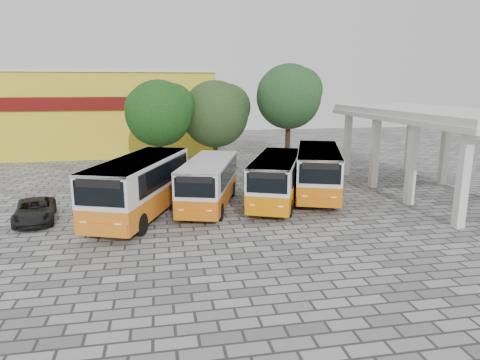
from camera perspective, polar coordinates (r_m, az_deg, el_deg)
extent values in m
plane|color=#5E5E5E|center=(22.33, 6.67, -5.46)|extent=(90.00, 90.00, 0.00)
cube|color=silver|center=(23.21, 27.62, 0.25)|extent=(0.45, 0.45, 5.00)
cube|color=silver|center=(34.19, 14.14, 4.84)|extent=(0.45, 0.45, 5.00)
cube|color=silver|center=(36.72, 21.70, 4.85)|extent=(0.45, 0.45, 5.00)
cube|color=silver|center=(29.63, 24.46, 8.22)|extent=(6.60, 15.60, 0.40)
cube|color=silver|center=(29.66, 24.40, 7.55)|extent=(6.80, 15.80, 0.30)
cube|color=gold|center=(46.53, -16.54, 8.52)|extent=(20.00, 10.00, 8.00)
cube|color=#590C0A|center=(41.40, -17.31, 9.70)|extent=(20.00, 0.20, 1.20)
cube|color=silver|center=(46.46, -16.87, 13.63)|extent=(20.40, 10.40, 0.30)
cube|color=orange|center=(23.27, -13.10, -2.46)|extent=(5.49, 8.95, 1.13)
cube|color=silver|center=(22.96, -13.26, 0.80)|extent=(5.49, 8.95, 1.58)
cube|color=silver|center=(22.83, -13.35, 2.58)|extent=(5.54, 8.97, 0.13)
cube|color=black|center=(23.05, -16.52, 0.70)|extent=(2.59, 6.64, 1.13)
cube|color=black|center=(22.93, -10.00, 0.97)|extent=(2.59, 6.64, 1.13)
cube|color=black|center=(18.75, -13.76, -1.80)|extent=(2.18, 0.87, 1.13)
cube|color=black|center=(18.64, -13.83, -0.45)|extent=(1.93, 0.79, 0.37)
cylinder|color=black|center=(20.80, -16.51, -5.71)|extent=(0.30, 1.07, 1.07)
cylinder|color=black|center=(20.68, -10.08, -5.48)|extent=(0.30, 1.07, 1.07)
cylinder|color=black|center=(26.15, -15.38, -1.92)|extent=(0.30, 1.07, 1.07)
cylinder|color=black|center=(26.06, -10.29, -1.71)|extent=(0.30, 1.07, 1.07)
cube|color=#C95D0A|center=(24.56, -4.12, -1.68)|extent=(4.36, 7.80, 0.98)
cube|color=silver|center=(24.30, -4.17, 1.01)|extent=(4.36, 7.80, 1.37)
cube|color=silver|center=(24.18, -4.19, 2.48)|extent=(4.40, 7.81, 0.11)
cube|color=black|center=(24.19, -6.85, 0.94)|extent=(1.88, 5.90, 0.98)
cube|color=black|center=(24.45, -1.51, 1.15)|extent=(1.88, 5.90, 0.98)
cube|color=black|center=(20.66, -2.94, -1.00)|extent=(1.93, 0.64, 0.98)
cube|color=black|center=(20.57, -2.95, 0.06)|extent=(1.71, 0.58, 0.32)
cylinder|color=black|center=(22.24, -5.95, -4.25)|extent=(0.26, 0.93, 0.93)
cylinder|color=black|center=(22.48, -0.81, -4.00)|extent=(0.26, 0.93, 0.93)
cylinder|color=black|center=(26.91, -6.85, -1.30)|extent=(0.26, 0.93, 0.93)
cylinder|color=black|center=(27.11, -2.60, -1.11)|extent=(0.26, 0.93, 0.93)
cube|color=#D17300|center=(25.30, 4.83, -1.22)|extent=(5.07, 7.95, 1.00)
cube|color=silver|center=(25.04, 4.88, 1.46)|extent=(5.07, 7.95, 1.41)
cube|color=silver|center=(24.92, 4.91, 2.92)|extent=(5.11, 7.97, 0.11)
cube|color=black|center=(24.75, 2.27, 1.40)|extent=(2.48, 5.85, 1.00)
cube|color=black|center=(25.37, 7.42, 1.58)|extent=(2.48, 5.85, 1.00)
cube|color=black|center=(21.44, 7.64, -0.46)|extent=(1.92, 0.84, 1.00)
cube|color=black|center=(21.35, 7.67, 0.59)|extent=(1.70, 0.76, 0.33)
cylinder|color=black|center=(22.82, 3.98, -3.75)|extent=(0.27, 0.96, 0.96)
cylinder|color=black|center=(23.41, 8.89, -3.44)|extent=(0.27, 0.96, 0.96)
cylinder|color=black|center=(27.49, 1.35, -0.89)|extent=(0.27, 0.96, 0.96)
cylinder|color=black|center=(27.99, 5.49, -0.70)|extent=(0.27, 0.96, 0.96)
cube|color=#D16606|center=(27.43, 10.29, -0.15)|extent=(5.09, 8.56, 1.08)
cube|color=silver|center=(27.18, 10.40, 2.51)|extent=(5.09, 8.56, 1.51)
cube|color=silver|center=(27.07, 10.46, 3.95)|extent=(5.13, 8.58, 0.12)
cube|color=black|center=(26.75, 7.90, 2.47)|extent=(2.33, 6.39, 1.08)
cube|color=black|center=(27.65, 12.83, 2.60)|extent=(2.33, 6.39, 1.08)
cube|color=black|center=(23.45, 14.01, 0.78)|extent=(2.09, 0.79, 1.08)
cube|color=black|center=(23.37, 14.06, 1.82)|extent=(1.86, 0.71, 0.35)
cylinder|color=black|center=(24.72, 10.06, -2.54)|extent=(0.29, 1.03, 1.03)
cylinder|color=black|center=(25.58, 14.71, -2.25)|extent=(0.29, 1.03, 1.03)
cylinder|color=black|center=(29.62, 6.42, 0.09)|extent=(0.29, 1.03, 1.03)
cylinder|color=black|center=(30.34, 10.42, 0.26)|extent=(0.29, 1.03, 1.03)
cylinder|color=#40321C|center=(34.75, -10.58, 3.82)|extent=(0.37, 0.37, 3.43)
sphere|color=#103D0B|center=(34.44, -10.78, 8.73)|extent=(5.21, 5.21, 5.21)
sphere|color=#103D0B|center=(34.73, -9.08, 9.68)|extent=(3.65, 3.65, 3.65)
sphere|color=#103D0B|center=(34.23, -12.35, 9.29)|extent=(3.39, 3.39, 3.39)
cylinder|color=#483622|center=(36.98, -3.29, 4.48)|extent=(0.40, 0.40, 3.36)
sphere|color=#213A14|center=(36.69, -3.35, 8.77)|extent=(5.66, 5.66, 5.66)
sphere|color=#213A14|center=(37.12, -1.67, 9.70)|extent=(3.96, 3.96, 3.96)
sphere|color=#213A14|center=(36.35, -4.88, 9.38)|extent=(3.68, 3.68, 3.68)
cylinder|color=#332216|center=(37.29, 6.37, 5.10)|extent=(0.43, 0.43, 4.15)
sphere|color=#173F17|center=(36.99, 6.52, 10.99)|extent=(5.49, 5.49, 5.49)
sphere|color=#173F17|center=(37.61, 8.03, 11.81)|extent=(3.84, 3.84, 3.84)
sphere|color=#173F17|center=(36.52, 5.16, 11.65)|extent=(3.57, 3.57, 3.57)
imported|color=black|center=(24.40, -25.70, -3.69)|extent=(2.54, 4.34, 1.13)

